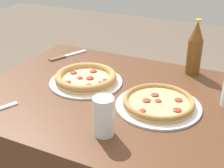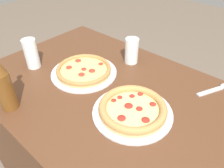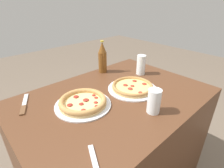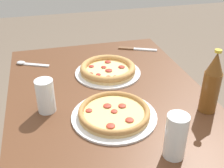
{
  "view_description": "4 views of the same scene",
  "coord_description": "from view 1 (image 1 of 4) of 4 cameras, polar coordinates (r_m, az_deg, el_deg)",
  "views": [
    {
      "loc": [
        -0.42,
        0.99,
        1.36
      ],
      "look_at": [
        0.04,
        0.03,
        0.83
      ],
      "focal_mm": 50.0,
      "sensor_mm": 36.0,
      "label": 1
    },
    {
      "loc": [
        0.54,
        -0.55,
        1.37
      ],
      "look_at": [
        0.05,
        0.01,
        0.8
      ],
      "focal_mm": 35.0,
      "sensor_mm": 36.0,
      "label": 2
    },
    {
      "loc": [
        0.63,
        0.66,
        1.31
      ],
      "look_at": [
        0.01,
        -0.01,
        0.85
      ],
      "focal_mm": 28.0,
      "sensor_mm": 36.0,
      "label": 3
    },
    {
      "loc": [
        -0.95,
        0.24,
        1.39
      ],
      "look_at": [
        0.03,
        -0.02,
        0.81
      ],
      "focal_mm": 45.0,
      "sensor_mm": 36.0,
      "label": 4
    }
  ],
  "objects": [
    {
      "name": "glass_lemonade",
      "position": [
        0.98,
        -1.56,
        -6.25
      ],
      "size": [
        0.07,
        0.07,
        0.13
      ],
      "color": "white",
      "rests_on": "table"
    },
    {
      "name": "pizza_pepperoni",
      "position": [
        1.16,
        8.48,
        -3.42
      ],
      "size": [
        0.32,
        0.32,
        0.04
      ],
      "color": "silver",
      "rests_on": "table"
    },
    {
      "name": "knife",
      "position": [
        1.63,
        -8.29,
        5.14
      ],
      "size": [
        0.11,
        0.21,
        0.01
      ],
      "color": "brown",
      "rests_on": "table"
    },
    {
      "name": "beer_bottle",
      "position": [
        1.43,
        14.92,
        6.26
      ],
      "size": [
        0.07,
        0.07,
        0.25
      ],
      "color": "brown",
      "rests_on": "table"
    },
    {
      "name": "pizza_salami",
      "position": [
        1.33,
        -4.8,
        1.05
      ],
      "size": [
        0.31,
        0.31,
        0.04
      ],
      "color": "silver",
      "rests_on": "table"
    }
  ]
}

